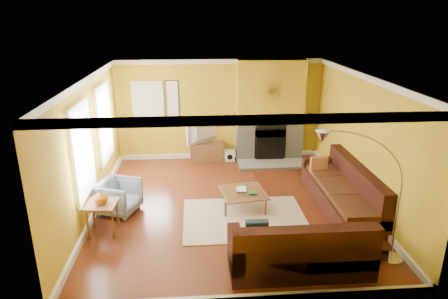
{
  "coord_description": "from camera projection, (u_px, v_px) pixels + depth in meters",
  "views": [
    {
      "loc": [
        -0.69,
        -7.53,
        3.86
      ],
      "look_at": [
        -0.08,
        0.4,
        1.11
      ],
      "focal_mm": 32.0,
      "sensor_mm": 36.0,
      "label": 1
    }
  ],
  "objects": [
    {
      "name": "hearth",
      "position": [
        272.0,
        164.0,
        10.61
      ],
      "size": [
        1.8,
        0.7,
        0.06
      ],
      "primitive_type": "cube",
      "color": "#9A9791",
      "rests_on": "floor"
    },
    {
      "name": "arc_lamp",
      "position": [
        362.0,
        200.0,
        6.14
      ],
      "size": [
        1.41,
        0.36,
        2.23
      ],
      "primitive_type": null,
      "color": "silver",
      "rests_on": "floor"
    },
    {
      "name": "side_table",
      "position": [
        103.0,
        218.0,
        7.27
      ],
      "size": [
        0.6,
        0.6,
        0.6
      ],
      "primitive_type": null,
      "rotation": [
        0.0,
        0.0,
        -0.1
      ],
      "color": "brown",
      "rests_on": "floor"
    },
    {
      "name": "floor",
      "position": [
        229.0,
        206.0,
        8.41
      ],
      "size": [
        5.5,
        6.0,
        0.02
      ],
      "primitive_type": "cube",
      "color": "maroon",
      "rests_on": "ground"
    },
    {
      "name": "fireplace",
      "position": [
        270.0,
        111.0,
        10.7
      ],
      "size": [
        1.8,
        0.4,
        2.7
      ],
      "primitive_type": null,
      "color": "#9A9791",
      "rests_on": "floor"
    },
    {
      "name": "window_left_far",
      "position": [
        81.0,
        151.0,
        7.15
      ],
      "size": [
        0.06,
        1.22,
        1.72
      ],
      "primitive_type": "cube",
      "color": "white",
      "rests_on": "wall_left"
    },
    {
      "name": "sectional_sofa",
      "position": [
        299.0,
        200.0,
        7.64
      ],
      "size": [
        2.95,
        3.89,
        0.9
      ],
      "primitive_type": null,
      "color": "#391912",
      "rests_on": "floor"
    },
    {
      "name": "subwoofer",
      "position": [
        229.0,
        155.0,
        10.93
      ],
      "size": [
        0.27,
        0.27,
        0.27
      ],
      "primitive_type": "cube",
      "color": "white",
      "rests_on": "floor"
    },
    {
      "name": "wall_right",
      "position": [
        363.0,
        141.0,
        8.16
      ],
      "size": [
        0.02,
        6.0,
        2.7
      ],
      "primitive_type": "cube",
      "color": "gold",
      "rests_on": "ground"
    },
    {
      "name": "media_console",
      "position": [
        207.0,
        151.0,
        10.92
      ],
      "size": [
        0.9,
        0.4,
        0.49
      ],
      "primitive_type": "cube",
      "color": "brown",
      "rests_on": "floor"
    },
    {
      "name": "ceiling",
      "position": [
        230.0,
        76.0,
        7.52
      ],
      "size": [
        5.5,
        6.0,
        0.02
      ],
      "primitive_type": "cube",
      "color": "white",
      "rests_on": "ground"
    },
    {
      "name": "vase",
      "position": [
        100.0,
        196.0,
        7.12
      ],
      "size": [
        0.26,
        0.26,
        0.27
      ],
      "primitive_type": "imported",
      "rotation": [
        0.0,
        0.0,
        -0.02
      ],
      "color": "#D06715",
      "rests_on": "side_table"
    },
    {
      "name": "window_left_near",
      "position": [
        104.0,
        123.0,
        8.94
      ],
      "size": [
        0.06,
        1.22,
        1.72
      ],
      "primitive_type": "cube",
      "color": "white",
      "rests_on": "wall_left"
    },
    {
      "name": "crown_molding",
      "position": [
        230.0,
        80.0,
        7.54
      ],
      "size": [
        5.5,
        6.0,
        0.12
      ],
      "primitive_type": null,
      "color": "white",
      "rests_on": "ceiling"
    },
    {
      "name": "window_back",
      "position": [
        148.0,
        104.0,
        10.55
      ],
      "size": [
        0.82,
        0.06,
        1.22
      ],
      "primitive_type": "cube",
      "color": "white",
      "rests_on": "wall_back"
    },
    {
      "name": "rug",
      "position": [
        245.0,
        218.0,
        7.86
      ],
      "size": [
        2.4,
        1.8,
        0.02
      ],
      "primitive_type": "cube",
      "color": "beige",
      "rests_on": "floor"
    },
    {
      "name": "tv",
      "position": [
        207.0,
        131.0,
        10.73
      ],
      "size": [
        0.98,
        0.83,
        0.65
      ],
      "primitive_type": "imported",
      "rotation": [
        0.0,
        0.0,
        3.81
      ],
      "color": "black",
      "rests_on": "media_console"
    },
    {
      "name": "mantel",
      "position": [
        272.0,
        117.0,
        10.51
      ],
      "size": [
        1.92,
        0.22,
        0.08
      ],
      "primitive_type": "cube",
      "color": "white",
      "rests_on": "fireplace"
    },
    {
      "name": "book",
      "position": [
        236.0,
        189.0,
        8.3
      ],
      "size": [
        0.23,
        0.29,
        0.03
      ],
      "primitive_type": "imported",
      "rotation": [
        0.0,
        0.0,
        -0.08
      ],
      "color": "white",
      "rests_on": "coffee_table"
    },
    {
      "name": "wall_art",
      "position": [
        173.0,
        102.0,
        10.59
      ],
      "size": [
        0.34,
        0.04,
        1.14
      ],
      "primitive_type": "cube",
      "color": "white",
      "rests_on": "wall_back"
    },
    {
      "name": "coffee_table",
      "position": [
        243.0,
        199.0,
        8.29
      ],
      "size": [
        1.01,
        1.01,
        0.35
      ],
      "primitive_type": null,
      "rotation": [
        0.0,
        0.0,
        0.14
      ],
      "color": "white",
      "rests_on": "floor"
    },
    {
      "name": "armchair",
      "position": [
        119.0,
        197.0,
        8.01
      ],
      "size": [
        0.96,
        0.95,
        0.69
      ],
      "primitive_type": "imported",
      "rotation": [
        0.0,
        0.0,
        1.22
      ],
      "color": "gray",
      "rests_on": "floor"
    },
    {
      "name": "sunburst",
      "position": [
        273.0,
        90.0,
        10.29
      ],
      "size": [
        0.7,
        0.04,
        0.7
      ],
      "primitive_type": null,
      "color": "olive",
      "rests_on": "fireplace"
    },
    {
      "name": "baseboard",
      "position": [
        229.0,
        203.0,
        8.38
      ],
      "size": [
        5.5,
        6.0,
        0.12
      ],
      "primitive_type": null,
      "color": "white",
      "rests_on": "floor"
    },
    {
      "name": "wall_front",
      "position": [
        250.0,
        218.0,
        5.13
      ],
      "size": [
        5.5,
        0.02,
        2.7
      ],
      "primitive_type": "cube",
      "color": "gold",
      "rests_on": "ground"
    },
    {
      "name": "wall_left",
      "position": [
        88.0,
        148.0,
        7.76
      ],
      "size": [
        0.02,
        6.0,
        2.7
      ],
      "primitive_type": "cube",
      "color": "gold",
      "rests_on": "ground"
    },
    {
      "name": "wall_back",
      "position": [
        219.0,
        110.0,
        10.8
      ],
      "size": [
        5.5,
        0.02,
        2.7
      ],
      "primitive_type": "cube",
      "color": "gold",
      "rests_on": "ground"
    }
  ]
}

